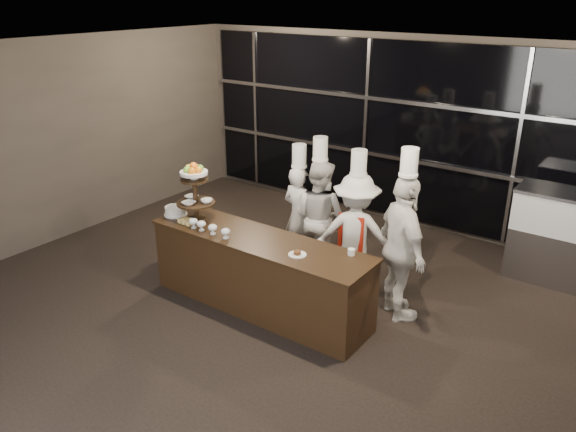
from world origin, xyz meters
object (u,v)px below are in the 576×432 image
Objects in this scene: buffet_counter at (260,273)px; display_stand at (195,188)px; chef_d at (402,248)px; layer_cake at (175,211)px; chef_a at (299,214)px; chef_c at (355,233)px; display_case at (569,234)px; chef_b at (319,215)px.

display_stand is at bearing -179.99° from buffet_counter.
chef_d is at bearing 18.19° from display_stand.
layer_cake is (-1.33, -0.05, 0.51)m from buffet_counter.
chef_c is at bearing -11.73° from chef_a.
layer_cake is 5.07m from display_case.
chef_c is at bearing 31.39° from display_stand.
display_stand is (-1.00, -0.00, 0.87)m from buffet_counter.
display_stand is 0.53× the size of display_case.
chef_a is 0.92× the size of chef_b.
chef_c is at bearing 162.09° from chef_d.
chef_c reaches higher than layer_cake.
chef_c is (1.00, -0.21, 0.04)m from chef_a.
display_stand reaches higher than buffet_counter.
chef_a is at bearing 103.62° from buffet_counter.
chef_c is at bearing 28.20° from layer_cake.
layer_cake is 0.17× the size of chef_a.
layer_cake is (-0.33, -0.05, -0.37)m from display_stand.
chef_c is at bearing -17.56° from chef_b.
display_stand reaches higher than layer_cake.
layer_cake is 0.16× the size of chef_c.
layer_cake is 2.31m from chef_c.
chef_c is at bearing -139.85° from display_case.
chef_c reaches higher than display_stand.
display_stand is 2.60m from chef_d.
buffet_counter is 1.53× the size of chef_c.
layer_cake is 0.21× the size of display_case.
chef_d is at bearing 17.10° from layer_cake.
display_case is at bearing 45.04° from buffet_counter.
chef_a is (1.03, 1.30, -0.22)m from layer_cake.
buffet_counter is 9.47× the size of layer_cake.
display_case is at bearing 40.15° from chef_c.
chef_a is at bearing -153.10° from display_case.
chef_c is 0.91× the size of chef_d.
chef_a reaches higher than buffet_counter.
chef_a is 1.80m from chef_d.
chef_a is 1.02m from chef_c.
buffet_counter is at bearing -134.96° from display_case.
display_case is at bearing 29.38° from chef_b.
buffet_counter is 2.03× the size of display_case.
chef_b reaches higher than layer_cake.
display_case is (2.83, 2.83, 0.22)m from buffet_counter.
chef_b is at bearing 1.24° from chef_a.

